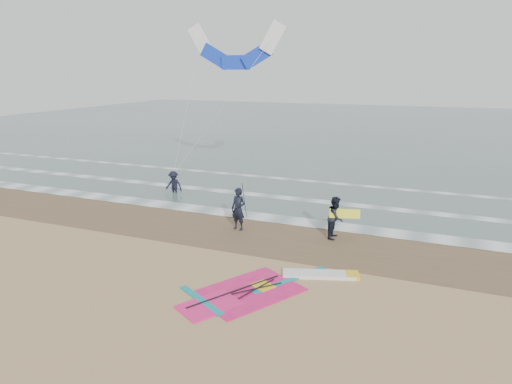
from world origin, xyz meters
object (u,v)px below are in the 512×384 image
at_px(windsurf_rig, 270,287).
at_px(person_wading, 174,179).
at_px(person_standing, 238,209).
at_px(surf_kite, 235,51).
at_px(person_walking, 336,217).

relative_size(windsurf_rig, person_wading, 3.28).
height_order(windsurf_rig, person_standing, person_standing).
height_order(person_standing, person_wading, person_standing).
bearing_deg(surf_kite, windsurf_rig, -61.29).
bearing_deg(windsurf_rig, person_walking, 80.02).
distance_m(windsurf_rig, person_standing, 6.05).
xyz_separation_m(windsurf_rig, surf_kite, (-6.91, 12.62, 8.17)).
bearing_deg(person_wading, surf_kite, 51.61).
bearing_deg(windsurf_rig, person_standing, 124.21).
distance_m(person_walking, surf_kite, 12.85).
bearing_deg(person_walking, person_standing, 100.04).
distance_m(person_standing, person_walking, 4.38).
height_order(person_standing, person_walking, person_standing).
xyz_separation_m(windsurf_rig, person_walking, (0.98, 5.55, 0.89)).
xyz_separation_m(person_walking, surf_kite, (-7.89, 7.07, 7.27)).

